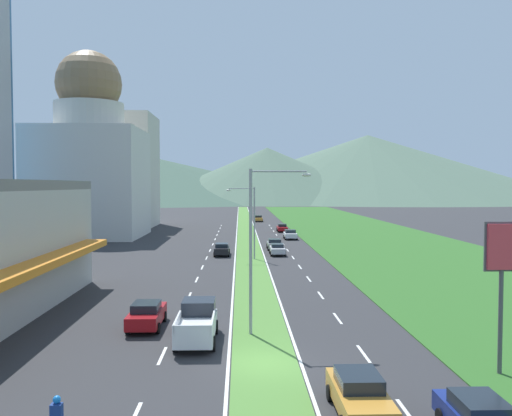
# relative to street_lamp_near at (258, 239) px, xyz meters

# --- Properties ---
(ground_plane) EXTENTS (600.00, 600.00, 0.00)m
(ground_plane) POSITION_rel_street_lamp_near_xyz_m (0.17, -5.03, -5.52)
(ground_plane) COLOR #2D2D30
(grass_median) EXTENTS (3.20, 240.00, 0.06)m
(grass_median) POSITION_rel_street_lamp_near_xyz_m (0.17, 54.97, -5.49)
(grass_median) COLOR #518438
(grass_median) RESTS_ON ground_plane
(grass_verge_right) EXTENTS (24.00, 240.00, 0.06)m
(grass_verge_right) POSITION_rel_street_lamp_near_xyz_m (20.77, 54.97, -5.49)
(grass_verge_right) COLOR #2D6023
(grass_verge_right) RESTS_ON ground_plane
(lane_dash_left_3) EXTENTS (0.16, 2.80, 0.01)m
(lane_dash_left_3) POSITION_rel_street_lamp_near_xyz_m (-4.93, -3.59, -5.51)
(lane_dash_left_3) COLOR silver
(lane_dash_left_3) RESTS_ON ground_plane
(lane_dash_left_4) EXTENTS (0.16, 2.80, 0.01)m
(lane_dash_left_4) POSITION_rel_street_lamp_near_xyz_m (-4.93, 3.56, -5.51)
(lane_dash_left_4) COLOR silver
(lane_dash_left_4) RESTS_ON ground_plane
(lane_dash_left_5) EXTENTS (0.16, 2.80, 0.01)m
(lane_dash_left_5) POSITION_rel_street_lamp_near_xyz_m (-4.93, 10.70, -5.51)
(lane_dash_left_5) COLOR silver
(lane_dash_left_5) RESTS_ON ground_plane
(lane_dash_left_6) EXTENTS (0.16, 2.80, 0.01)m
(lane_dash_left_6) POSITION_rel_street_lamp_near_xyz_m (-4.93, 17.85, -5.51)
(lane_dash_left_6) COLOR silver
(lane_dash_left_6) RESTS_ON ground_plane
(lane_dash_left_7) EXTENTS (0.16, 2.80, 0.01)m
(lane_dash_left_7) POSITION_rel_street_lamp_near_xyz_m (-4.93, 25.00, -5.51)
(lane_dash_left_7) COLOR silver
(lane_dash_left_7) RESTS_ON ground_plane
(lane_dash_left_8) EXTENTS (0.16, 2.80, 0.01)m
(lane_dash_left_8) POSITION_rel_street_lamp_near_xyz_m (-4.93, 32.14, -5.51)
(lane_dash_left_8) COLOR silver
(lane_dash_left_8) RESTS_ON ground_plane
(lane_dash_left_9) EXTENTS (0.16, 2.80, 0.01)m
(lane_dash_left_9) POSITION_rel_street_lamp_near_xyz_m (-4.93, 39.29, -5.51)
(lane_dash_left_9) COLOR silver
(lane_dash_left_9) RESTS_ON ground_plane
(lane_dash_left_10) EXTENTS (0.16, 2.80, 0.01)m
(lane_dash_left_10) POSITION_rel_street_lamp_near_xyz_m (-4.93, 46.44, -5.51)
(lane_dash_left_10) COLOR silver
(lane_dash_left_10) RESTS_ON ground_plane
(lane_dash_left_11) EXTENTS (0.16, 2.80, 0.01)m
(lane_dash_left_11) POSITION_rel_street_lamp_near_xyz_m (-4.93, 53.58, -5.51)
(lane_dash_left_11) COLOR silver
(lane_dash_left_11) RESTS_ON ground_plane
(lane_dash_left_12) EXTENTS (0.16, 2.80, 0.01)m
(lane_dash_left_12) POSITION_rel_street_lamp_near_xyz_m (-4.93, 60.73, -5.51)
(lane_dash_left_12) COLOR silver
(lane_dash_left_12) RESTS_ON ground_plane
(lane_dash_left_13) EXTENTS (0.16, 2.80, 0.01)m
(lane_dash_left_13) POSITION_rel_street_lamp_near_xyz_m (-4.93, 67.87, -5.51)
(lane_dash_left_13) COLOR silver
(lane_dash_left_13) RESTS_ON ground_plane
(lane_dash_left_14) EXTENTS (0.16, 2.80, 0.01)m
(lane_dash_left_14) POSITION_rel_street_lamp_near_xyz_m (-4.93, 75.02, -5.51)
(lane_dash_left_14) COLOR silver
(lane_dash_left_14) RESTS_ON ground_plane
(lane_dash_left_15) EXTENTS (0.16, 2.80, 0.01)m
(lane_dash_left_15) POSITION_rel_street_lamp_near_xyz_m (-4.93, 82.17, -5.51)
(lane_dash_left_15) COLOR silver
(lane_dash_left_15) RESTS_ON ground_plane
(lane_dash_right_2) EXTENTS (0.16, 2.80, 0.01)m
(lane_dash_right_2) POSITION_rel_street_lamp_near_xyz_m (5.27, -10.73, -5.51)
(lane_dash_right_2) COLOR silver
(lane_dash_right_2) RESTS_ON ground_plane
(lane_dash_right_3) EXTENTS (0.16, 2.80, 0.01)m
(lane_dash_right_3) POSITION_rel_street_lamp_near_xyz_m (5.27, -3.59, -5.51)
(lane_dash_right_3) COLOR silver
(lane_dash_right_3) RESTS_ON ground_plane
(lane_dash_right_4) EXTENTS (0.16, 2.80, 0.01)m
(lane_dash_right_4) POSITION_rel_street_lamp_near_xyz_m (5.27, 3.56, -5.51)
(lane_dash_right_4) COLOR silver
(lane_dash_right_4) RESTS_ON ground_plane
(lane_dash_right_5) EXTENTS (0.16, 2.80, 0.01)m
(lane_dash_right_5) POSITION_rel_street_lamp_near_xyz_m (5.27, 10.70, -5.51)
(lane_dash_right_5) COLOR silver
(lane_dash_right_5) RESTS_ON ground_plane
(lane_dash_right_6) EXTENTS (0.16, 2.80, 0.01)m
(lane_dash_right_6) POSITION_rel_street_lamp_near_xyz_m (5.27, 17.85, -5.51)
(lane_dash_right_6) COLOR silver
(lane_dash_right_6) RESTS_ON ground_plane
(lane_dash_right_7) EXTENTS (0.16, 2.80, 0.01)m
(lane_dash_right_7) POSITION_rel_street_lamp_near_xyz_m (5.27, 25.00, -5.51)
(lane_dash_right_7) COLOR silver
(lane_dash_right_7) RESTS_ON ground_plane
(lane_dash_right_8) EXTENTS (0.16, 2.80, 0.01)m
(lane_dash_right_8) POSITION_rel_street_lamp_near_xyz_m (5.27, 32.14, -5.51)
(lane_dash_right_8) COLOR silver
(lane_dash_right_8) RESTS_ON ground_plane
(lane_dash_right_9) EXTENTS (0.16, 2.80, 0.01)m
(lane_dash_right_9) POSITION_rel_street_lamp_near_xyz_m (5.27, 39.29, -5.51)
(lane_dash_right_9) COLOR silver
(lane_dash_right_9) RESTS_ON ground_plane
(lane_dash_right_10) EXTENTS (0.16, 2.80, 0.01)m
(lane_dash_right_10) POSITION_rel_street_lamp_near_xyz_m (5.27, 46.44, -5.51)
(lane_dash_right_10) COLOR silver
(lane_dash_right_10) RESTS_ON ground_plane
(lane_dash_right_11) EXTENTS (0.16, 2.80, 0.01)m
(lane_dash_right_11) POSITION_rel_street_lamp_near_xyz_m (5.27, 53.58, -5.51)
(lane_dash_right_11) COLOR silver
(lane_dash_right_11) RESTS_ON ground_plane
(lane_dash_right_12) EXTENTS (0.16, 2.80, 0.01)m
(lane_dash_right_12) POSITION_rel_street_lamp_near_xyz_m (5.27, 60.73, -5.51)
(lane_dash_right_12) COLOR silver
(lane_dash_right_12) RESTS_ON ground_plane
(lane_dash_right_13) EXTENTS (0.16, 2.80, 0.01)m
(lane_dash_right_13) POSITION_rel_street_lamp_near_xyz_m (5.27, 67.87, -5.51)
(lane_dash_right_13) COLOR silver
(lane_dash_right_13) RESTS_ON ground_plane
(lane_dash_right_14) EXTENTS (0.16, 2.80, 0.01)m
(lane_dash_right_14) POSITION_rel_street_lamp_near_xyz_m (5.27, 75.02, -5.51)
(lane_dash_right_14) COLOR silver
(lane_dash_right_14) RESTS_ON ground_plane
(lane_dash_right_15) EXTENTS (0.16, 2.80, 0.01)m
(lane_dash_right_15) POSITION_rel_street_lamp_near_xyz_m (5.27, 82.17, -5.51)
(lane_dash_right_15) COLOR silver
(lane_dash_right_15) RESTS_ON ground_plane
(edge_line_median_left) EXTENTS (0.16, 240.00, 0.01)m
(edge_line_median_left) POSITION_rel_street_lamp_near_xyz_m (-1.58, 54.97, -5.51)
(edge_line_median_left) COLOR silver
(edge_line_median_left) RESTS_ON ground_plane
(edge_line_median_right) EXTENTS (0.16, 240.00, 0.01)m
(edge_line_median_right) POSITION_rel_street_lamp_near_xyz_m (1.92, 54.97, -5.51)
(edge_line_median_right) COLOR silver
(edge_line_median_right) RESTS_ON ground_plane
(domed_building) EXTENTS (16.99, 16.99, 30.52)m
(domed_building) POSITION_rel_street_lamp_near_xyz_m (-25.72, 58.34, 7.07)
(domed_building) COLOR silver
(domed_building) RESTS_ON ground_plane
(midrise_colored) EXTENTS (14.95, 14.95, 22.89)m
(midrise_colored) POSITION_rel_street_lamp_near_xyz_m (-26.09, 80.12, 5.93)
(midrise_colored) COLOR beige
(midrise_colored) RESTS_ON ground_plane
(hill_far_left) EXTENTS (218.00, 218.00, 24.83)m
(hill_far_left) POSITION_rel_street_lamp_near_xyz_m (-53.14, 275.30, 6.89)
(hill_far_left) COLOR #3D5647
(hill_far_left) RESTS_ON ground_plane
(hill_far_center) EXTENTS (130.73, 130.73, 27.92)m
(hill_far_center) POSITION_rel_street_lamp_near_xyz_m (13.26, 245.51, 8.44)
(hill_far_center) COLOR #516B56
(hill_far_center) RESTS_ON ground_plane
(hill_far_right) EXTENTS (230.10, 230.10, 38.35)m
(hill_far_right) POSITION_rel_street_lamp_near_xyz_m (75.48, 285.80, 13.66)
(hill_far_right) COLOR #516B56
(hill_far_right) RESTS_ON ground_plane
(street_lamp_near) EXTENTS (3.55, 0.28, 9.51)m
(street_lamp_near) POSITION_rel_street_lamp_near_xyz_m (0.00, 0.00, 0.00)
(street_lamp_near) COLOR #99999E
(street_lamp_near) RESTS_ON ground_plane
(street_lamp_mid) EXTENTS (3.34, 0.40, 8.33)m
(street_lamp_mid) POSITION_rel_street_lamp_near_xyz_m (0.24, 30.70, -0.63)
(street_lamp_mid) COLOR #99999E
(street_lamp_mid) RESTS_ON ground_plane
(car_0) EXTENTS (1.95, 4.52, 1.55)m
(car_0) POSITION_rel_street_lamp_near_xyz_m (3.42, -10.74, -4.73)
(car_0) COLOR #C6842D
(car_0) RESTS_ON ground_plane
(car_1) EXTENTS (1.87, 4.70, 1.44)m
(car_1) POSITION_rel_street_lamp_near_xyz_m (6.74, 66.72, -4.78)
(car_1) COLOR maroon
(car_1) RESTS_ON ground_plane
(car_2) EXTENTS (2.02, 4.16, 1.49)m
(car_2) POSITION_rel_street_lamp_near_xyz_m (6.97, 53.40, -4.76)
(car_2) COLOR silver
(car_2) RESTS_ON ground_plane
(car_3) EXTENTS (2.03, 4.31, 1.39)m
(car_3) POSITION_rel_street_lamp_near_xyz_m (3.60, 40.03, -4.80)
(car_3) COLOR slate
(car_3) RESTS_ON ground_plane
(car_4) EXTENTS (1.87, 4.21, 1.35)m
(car_4) POSITION_rel_street_lamp_near_xyz_m (3.58, 34.65, -4.81)
(car_4) COLOR #B2B2B7
(car_4) RESTS_ON ground_plane
(car_6) EXTENTS (1.98, 4.43, 1.47)m
(car_6) POSITION_rel_street_lamp_near_xyz_m (3.33, 93.94, -4.77)
(car_6) COLOR #C6842D
(car_6) RESTS_ON ground_plane
(car_7) EXTENTS (1.95, 4.46, 1.56)m
(car_7) POSITION_rel_street_lamp_near_xyz_m (-6.63, 1.74, -4.73)
(car_7) COLOR maroon
(car_7) RESTS_ON ground_plane
(car_8) EXTENTS (1.89, 4.55, 1.49)m
(car_8) POSITION_rel_street_lamp_near_xyz_m (-3.21, 34.34, -4.75)
(car_8) COLOR black
(car_8) RESTS_ON ground_plane
(pickup_truck_0) EXTENTS (2.18, 5.40, 2.00)m
(pickup_truck_0) POSITION_rel_street_lamp_near_xyz_m (-3.39, -0.99, -4.54)
(pickup_truck_0) COLOR silver
(pickup_truck_0) RESTS_ON ground_plane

